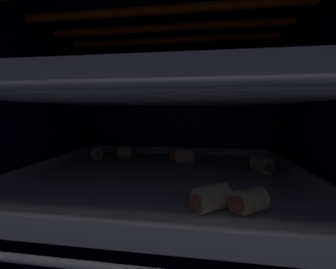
{
  "coord_description": "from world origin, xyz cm",
  "views": [
    {
      "loc": [
        5.96,
        -36.03,
        23.3
      ],
      "look_at": [
        0.0,
        6.38,
        18.5
      ],
      "focal_mm": 22.42,
      "sensor_mm": 36.0,
      "label": 1
    }
  ],
  "objects_px": {
    "pig_in_blanket_upper_0": "(50,82)",
    "pig_in_blanket_upper_7": "(94,86)",
    "pig_in_blanket_lower_0": "(96,152)",
    "pig_in_blanket_upper_10": "(100,81)",
    "oven_rack_lower": "(163,181)",
    "pig_in_blanket_lower_4": "(184,156)",
    "pig_in_blanket_upper_3": "(128,88)",
    "heating_element": "(163,20)",
    "pig_in_blanket_lower_3": "(250,201)",
    "pig_in_blanket_lower_2": "(262,165)",
    "pig_in_blanket_upper_9": "(176,75)",
    "pig_in_blanket_upper_4": "(229,80)",
    "pig_in_blanket_upper_5": "(308,71)",
    "baking_tray_lower": "(163,176)",
    "pig_in_blanket_lower_1": "(212,198)",
    "pig_in_blanket_upper_6": "(138,84)",
    "oven_rack_upper": "(163,100)",
    "pig_in_blanket_upper_2": "(204,86)",
    "pig_in_blanket_upper_8": "(259,89)",
    "pig_in_blanket_upper_1": "(233,85)",
    "pig_in_blanket_upper_11": "(215,73)",
    "baking_tray_upper": "(163,94)",
    "pig_in_blanket_lower_5": "(125,152)"
  },
  "relations": [
    {
      "from": "pig_in_blanket_upper_0",
      "to": "pig_in_blanket_upper_7",
      "type": "distance_m",
      "value": 0.08
    },
    {
      "from": "pig_in_blanket_lower_0",
      "to": "pig_in_blanket_upper_10",
      "type": "distance_m",
      "value": 0.24
    },
    {
      "from": "oven_rack_lower",
      "to": "pig_in_blanket_lower_0",
      "type": "bearing_deg",
      "value": 148.82
    },
    {
      "from": "pig_in_blanket_lower_4",
      "to": "pig_in_blanket_upper_3",
      "type": "height_order",
      "value": "pig_in_blanket_upper_3"
    },
    {
      "from": "heating_element",
      "to": "pig_in_blanket_lower_3",
      "type": "relative_size",
      "value": 8.31
    },
    {
      "from": "pig_in_blanket_lower_2",
      "to": "pig_in_blanket_upper_9",
      "type": "height_order",
      "value": "pig_in_blanket_upper_9"
    },
    {
      "from": "pig_in_blanket_upper_10",
      "to": "pig_in_blanket_upper_4",
      "type": "bearing_deg",
      "value": 6.3
    },
    {
      "from": "pig_in_blanket_upper_5",
      "to": "pig_in_blanket_lower_3",
      "type": "bearing_deg",
      "value": -146.32
    },
    {
      "from": "pig_in_blanket_upper_0",
      "to": "pig_in_blanket_upper_10",
      "type": "bearing_deg",
      "value": -1.95
    },
    {
      "from": "baking_tray_lower",
      "to": "pig_in_blanket_upper_0",
      "type": "relative_size",
      "value": 9.79
    },
    {
      "from": "pig_in_blanket_upper_5",
      "to": "pig_in_blanket_upper_7",
      "type": "height_order",
      "value": "pig_in_blanket_upper_5"
    },
    {
      "from": "pig_in_blanket_lower_1",
      "to": "oven_rack_lower",
      "type": "bearing_deg",
      "value": 121.71
    },
    {
      "from": "pig_in_blanket_upper_7",
      "to": "pig_in_blanket_upper_6",
      "type": "bearing_deg",
      "value": -19.29
    },
    {
      "from": "baking_tray_lower",
      "to": "pig_in_blanket_upper_6",
      "type": "xyz_separation_m",
      "value": [
        -0.04,
        -0.01,
        0.16
      ]
    },
    {
      "from": "oven_rack_upper",
      "to": "pig_in_blanket_upper_10",
      "type": "bearing_deg",
      "value": -151.12
    },
    {
      "from": "pig_in_blanket_upper_4",
      "to": "pig_in_blanket_upper_3",
      "type": "bearing_deg",
      "value": 153.58
    },
    {
      "from": "pig_in_blanket_upper_3",
      "to": "pig_in_blanket_upper_4",
      "type": "xyz_separation_m",
      "value": [
        0.19,
        -0.09,
        -0.0
      ]
    },
    {
      "from": "heating_element",
      "to": "pig_in_blanket_upper_2",
      "type": "bearing_deg",
      "value": 28.22
    },
    {
      "from": "pig_in_blanket_upper_8",
      "to": "pig_in_blanket_upper_9",
      "type": "xyz_separation_m",
      "value": [
        -0.16,
        -0.18,
        0.0
      ]
    },
    {
      "from": "pig_in_blanket_upper_8",
      "to": "pig_in_blanket_upper_1",
      "type": "bearing_deg",
      "value": -133.75
    },
    {
      "from": "heating_element",
      "to": "pig_in_blanket_upper_1",
      "type": "distance_m",
      "value": 0.17
    },
    {
      "from": "pig_in_blanket_lower_0",
      "to": "pig_in_blanket_lower_2",
      "type": "bearing_deg",
      "value": -11.15
    },
    {
      "from": "pig_in_blanket_upper_3",
      "to": "pig_in_blanket_upper_8",
      "type": "relative_size",
      "value": 0.96
    },
    {
      "from": "pig_in_blanket_upper_0",
      "to": "pig_in_blanket_upper_1",
      "type": "xyz_separation_m",
      "value": [
        0.3,
        0.09,
        0.0
      ]
    },
    {
      "from": "oven_rack_upper",
      "to": "pig_in_blanket_upper_5",
      "type": "distance_m",
      "value": 0.21
    },
    {
      "from": "pig_in_blanket_upper_5",
      "to": "pig_in_blanket_upper_8",
      "type": "relative_size",
      "value": 1.12
    },
    {
      "from": "oven_rack_upper",
      "to": "pig_in_blanket_upper_4",
      "type": "xyz_separation_m",
      "value": [
        0.11,
        -0.03,
        0.03
      ]
    },
    {
      "from": "pig_in_blanket_lower_4",
      "to": "pig_in_blanket_upper_1",
      "type": "bearing_deg",
      "value": -25.29
    },
    {
      "from": "pig_in_blanket_upper_4",
      "to": "pig_in_blanket_upper_11",
      "type": "distance_m",
      "value": 0.06
    },
    {
      "from": "pig_in_blanket_lower_4",
      "to": "pig_in_blanket_upper_5",
      "type": "xyz_separation_m",
      "value": [
        0.16,
        -0.16,
        0.15
      ]
    },
    {
      "from": "pig_in_blanket_upper_2",
      "to": "baking_tray_lower",
      "type": "bearing_deg",
      "value": -151.78
    },
    {
      "from": "pig_in_blanket_upper_7",
      "to": "pig_in_blanket_lower_0",
      "type": "bearing_deg",
      "value": 117.57
    },
    {
      "from": "pig_in_blanket_lower_1",
      "to": "baking_tray_upper",
      "type": "height_order",
      "value": "baking_tray_upper"
    },
    {
      "from": "baking_tray_lower",
      "to": "pig_in_blanket_lower_2",
      "type": "distance_m",
      "value": 0.18
    },
    {
      "from": "pig_in_blanket_lower_4",
      "to": "baking_tray_upper",
      "type": "relative_size",
      "value": 0.13
    },
    {
      "from": "pig_in_blanket_upper_2",
      "to": "pig_in_blanket_upper_3",
      "type": "height_order",
      "value": "pig_in_blanket_upper_3"
    },
    {
      "from": "baking_tray_upper",
      "to": "pig_in_blanket_upper_10",
      "type": "bearing_deg",
      "value": -151.12
    },
    {
      "from": "pig_in_blanket_lower_1",
      "to": "pig_in_blanket_lower_2",
      "type": "height_order",
      "value": "same"
    },
    {
      "from": "pig_in_blanket_lower_5",
      "to": "pig_in_blanket_upper_10",
      "type": "bearing_deg",
      "value": -82.05
    },
    {
      "from": "pig_in_blanket_lower_2",
      "to": "pig_in_blanket_upper_0",
      "type": "bearing_deg",
      "value": -166.4
    },
    {
      "from": "oven_rack_upper",
      "to": "pig_in_blanket_upper_6",
      "type": "height_order",
      "value": "pig_in_blanket_upper_6"
    },
    {
      "from": "pig_in_blanket_upper_6",
      "to": "pig_in_blanket_lower_5",
      "type": "bearing_deg",
      "value": 118.48
    },
    {
      "from": "pig_in_blanket_upper_2",
      "to": "pig_in_blanket_upper_4",
      "type": "distance_m",
      "value": 0.07
    },
    {
      "from": "pig_in_blanket_lower_0",
      "to": "pig_in_blanket_lower_4",
      "type": "bearing_deg",
      "value": -5.75
    },
    {
      "from": "pig_in_blanket_lower_4",
      "to": "pig_in_blanket_upper_3",
      "type": "bearing_deg",
      "value": -168.87
    },
    {
      "from": "pig_in_blanket_lower_0",
      "to": "pig_in_blanket_upper_2",
      "type": "relative_size",
      "value": 1.16
    },
    {
      "from": "oven_rack_lower",
      "to": "pig_in_blanket_lower_5",
      "type": "bearing_deg",
      "value": 132.4
    },
    {
      "from": "pig_in_blanket_upper_2",
      "to": "pig_in_blanket_upper_5",
      "type": "bearing_deg",
      "value": -42.52
    },
    {
      "from": "pig_in_blanket_upper_0",
      "to": "pig_in_blanket_upper_7",
      "type": "relative_size",
      "value": 1.03
    },
    {
      "from": "pig_in_blanket_lower_1",
      "to": "pig_in_blanket_lower_3",
      "type": "distance_m",
      "value": 0.04
    }
  ]
}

